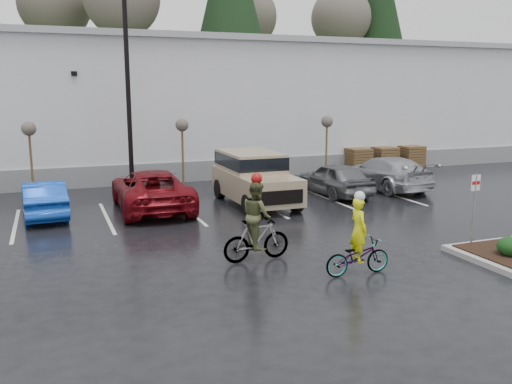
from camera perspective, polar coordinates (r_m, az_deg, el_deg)
name	(u,v)px	position (r m, az deg, el deg)	size (l,w,h in m)	color
ground	(359,268)	(14.33, 10.82, -7.81)	(120.00, 120.00, 0.00)	black
warehouse	(172,103)	(34.27, -8.87, 9.21)	(60.50, 15.50, 7.20)	silver
wooded_ridge	(123,104)	(56.97, -13.84, 8.96)	(80.00, 25.00, 6.00)	#23421B
lamppost	(127,60)	(23.74, -13.44, 13.32)	(0.50, 1.00, 9.22)	black
sapling_west	(29,133)	(24.56, -22.78, 5.77)	(0.60, 0.60, 3.20)	brown
sapling_mid	(182,129)	(25.22, -7.79, 6.62)	(0.60, 0.60, 3.20)	brown
sapling_east	(327,125)	(27.91, 7.48, 7.02)	(0.60, 0.60, 3.20)	brown
pallet_stack_a	(358,160)	(30.21, 10.66, 3.29)	(1.20, 1.20, 1.35)	brown
pallet_stack_b	(384,159)	(31.14, 13.34, 3.41)	(1.20, 1.20, 1.35)	brown
pallet_stack_c	(411,158)	(32.18, 15.99, 3.51)	(1.20, 1.20, 1.35)	brown
shrub_a	(510,247)	(15.93, 25.21, -5.22)	(0.70, 0.70, 0.52)	black
fire_lane_sign	(474,202)	(16.39, 22.00, -0.97)	(0.30, 0.05, 2.20)	gray
car_blue	(44,199)	(20.79, -21.45, -0.66)	(1.40, 4.03, 1.33)	#0E389C
car_red	(151,190)	(20.85, -10.96, 0.23)	(2.56, 5.55, 1.54)	maroon
suv_tan	(255,179)	(21.38, -0.07, 1.39)	(2.20, 5.10, 2.06)	tan
car_grey	(335,179)	(23.59, 8.28, 1.40)	(1.70, 4.23, 1.44)	slate
car_far_silver	(385,173)	(25.46, 13.38, 1.97)	(2.09, 5.15, 1.50)	#ADB1B5
cyclist_hivis	(358,249)	(13.61, 10.66, -5.89)	(1.74, 0.62, 2.10)	#3F3F44
cyclist_olive	(257,229)	(14.39, 0.07, -3.94)	(1.86, 0.90, 2.37)	#3F3F44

